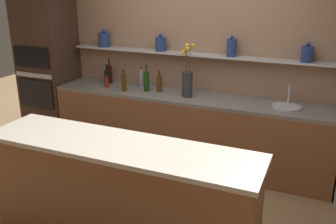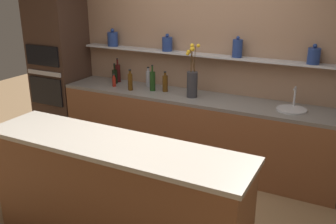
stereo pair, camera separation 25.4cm
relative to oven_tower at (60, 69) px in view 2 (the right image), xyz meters
The scene contains 14 objects.
ground_plane 2.77m from the oven_tower, 28.79° to the right, with size 12.00×12.00×0.00m, color olive.
back_wall_unit 2.29m from the oven_tower, ahead, with size 5.20×0.28×2.60m.
back_counter_unit 2.25m from the oven_tower, ahead, with size 3.61×0.62×0.92m.
island_counter 2.95m from the oven_tower, 39.16° to the right, with size 2.39×0.61×1.02m.
oven_tower is the anchor object (origin of this frame).
flower_vase 2.18m from the oven_tower, ahead, with size 0.15×0.15×0.67m.
sink_fixture 3.38m from the oven_tower, ahead, with size 0.33×0.33×0.25m.
bottle_wine_0 0.94m from the oven_tower, 10.59° to the left, with size 0.08×0.08×0.34m.
bottle_wine_1 1.60m from the oven_tower, ahead, with size 0.07×0.07×0.34m.
bottle_sauce_2 1.03m from the oven_tower, ahead, with size 0.05×0.05×0.17m.
bottle_spirit_3 1.76m from the oven_tower, ahead, with size 0.07×0.07×0.27m.
bottle_spirit_4 1.45m from the oven_tower, ahead, with size 0.06×0.06×0.27m.
bottle_wine_5 0.94m from the oven_tower, ahead, with size 0.07×0.07×0.29m.
bottle_spirit_6 1.33m from the oven_tower, ahead, with size 0.06×0.06×0.28m.
Camera 2 is at (1.71, -2.91, 2.27)m, focal length 40.00 mm.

